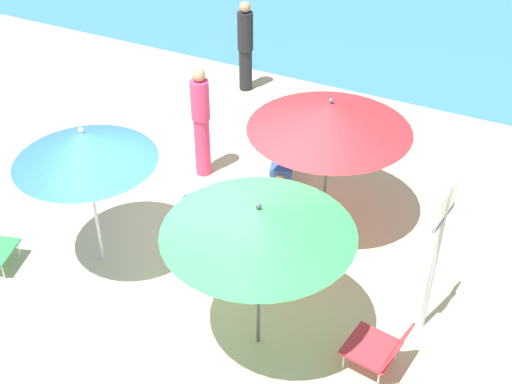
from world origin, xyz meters
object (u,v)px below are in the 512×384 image
(umbrella_red, at_px, (330,116))
(beach_chair_a, at_px, (203,251))
(person_b, at_px, (283,153))
(person_c, at_px, (245,46))
(person_d, at_px, (201,122))
(beach_bag, at_px, (197,207))
(umbrella_green, at_px, (258,221))
(umbrella_blue, at_px, (84,147))
(warning_sign, at_px, (439,239))
(beach_chair_b, at_px, (381,348))
(person_a, at_px, (256,245))

(umbrella_red, relative_size, beach_chair_a, 2.91)
(person_b, distance_m, person_c, 3.04)
(person_d, distance_m, beach_bag, 1.31)
(umbrella_green, xyz_separation_m, beach_chair_a, (-1.12, 0.73, -1.38))
(umbrella_blue, distance_m, warning_sign, 4.01)
(umbrella_green, bearing_deg, beach_chair_b, 9.88)
(beach_chair_b, bearing_deg, beach_bag, -16.57)
(beach_chair_b, distance_m, beach_bag, 3.36)
(umbrella_blue, relative_size, person_d, 1.12)
(umbrella_blue, xyz_separation_m, beach_chair_a, (1.26, 0.40, -1.36))
(umbrella_blue, relative_size, beach_chair_a, 2.67)
(umbrella_green, bearing_deg, warning_sign, 33.82)
(beach_chair_b, height_order, person_b, person_b)
(person_c, distance_m, warning_sign, 6.28)
(person_d, bearing_deg, umbrella_blue, 142.94)
(umbrella_green, relative_size, beach_chair_b, 2.94)
(umbrella_red, distance_m, person_c, 4.16)
(person_d, bearing_deg, person_c, -18.71)
(person_c, xyz_separation_m, person_d, (0.73, -2.77, 0.04))
(person_d, bearing_deg, beach_chair_b, -157.39)
(umbrella_green, height_order, warning_sign, warning_sign)
(person_a, height_order, warning_sign, warning_sign)
(umbrella_green, bearing_deg, person_d, 130.66)
(beach_chair_a, bearing_deg, person_d, -92.75)
(umbrella_blue, xyz_separation_m, beach_bag, (0.63, 1.28, -1.49))
(umbrella_green, bearing_deg, beach_bag, 137.32)
(umbrella_blue, height_order, person_b, umbrella_blue)
(beach_chair_a, relative_size, warning_sign, 0.37)
(person_c, bearing_deg, umbrella_red, -136.20)
(warning_sign, relative_size, beach_bag, 5.37)
(umbrella_green, distance_m, person_c, 6.20)
(umbrella_blue, distance_m, person_d, 2.41)
(beach_chair_a, xyz_separation_m, person_b, (0.01, 2.27, 0.15))
(umbrella_green, distance_m, umbrella_blue, 2.40)
(beach_chair_a, relative_size, person_a, 0.82)
(umbrella_blue, relative_size, beach_chair_b, 2.92)
(umbrella_green, distance_m, umbrella_red, 2.38)
(beach_bag, bearing_deg, umbrella_green, -42.68)
(umbrella_blue, distance_m, beach_chair_b, 3.92)
(umbrella_blue, bearing_deg, person_d, 86.45)
(person_c, bearing_deg, beach_chair_b, -139.16)
(umbrella_green, xyz_separation_m, warning_sign, (1.55, 1.04, -0.41))
(beach_chair_b, bearing_deg, umbrella_red, -47.10)
(person_a, bearing_deg, person_d, -133.99)
(person_b, bearing_deg, beach_chair_b, 22.54)
(umbrella_red, xyz_separation_m, person_d, (-2.04, 0.24, -0.72))
(umbrella_red, height_order, beach_chair_b, umbrella_red)
(umbrella_red, distance_m, warning_sign, 2.22)
(beach_chair_b, bearing_deg, person_c, -42.47)
(umbrella_green, relative_size, person_c, 1.16)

